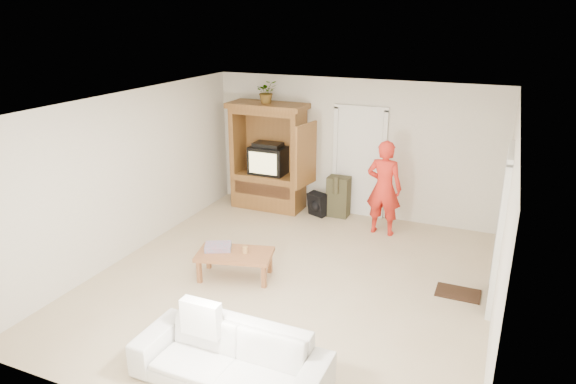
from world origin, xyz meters
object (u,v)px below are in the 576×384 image
at_px(sofa, 230,358).
at_px(coffee_table, 235,256).
at_px(man, 384,188).
at_px(armoire, 269,164).

height_order(sofa, coffee_table, sofa).
height_order(man, sofa, man).
distance_m(armoire, coffee_table, 3.04).
distance_m(man, sofa, 4.57).
bearing_deg(sofa, armoire, 111.26).
bearing_deg(sofa, man, 83.86).
xyz_separation_m(armoire, man, (2.39, -0.40, -0.06)).
bearing_deg(armoire, man, -9.60).
distance_m(armoire, man, 2.42).
bearing_deg(armoire, coffee_table, -74.69).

